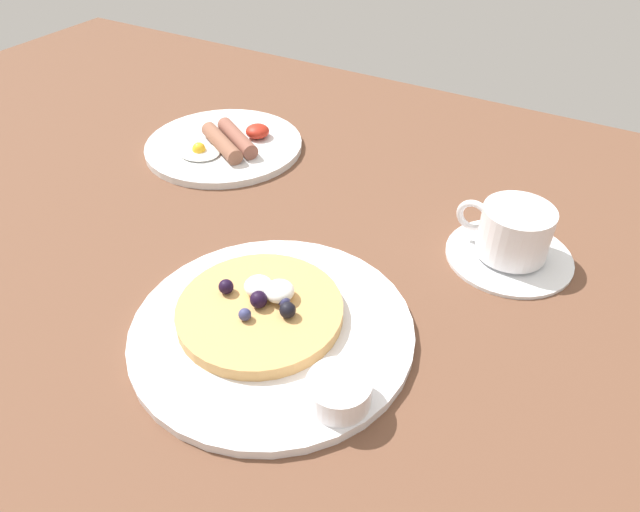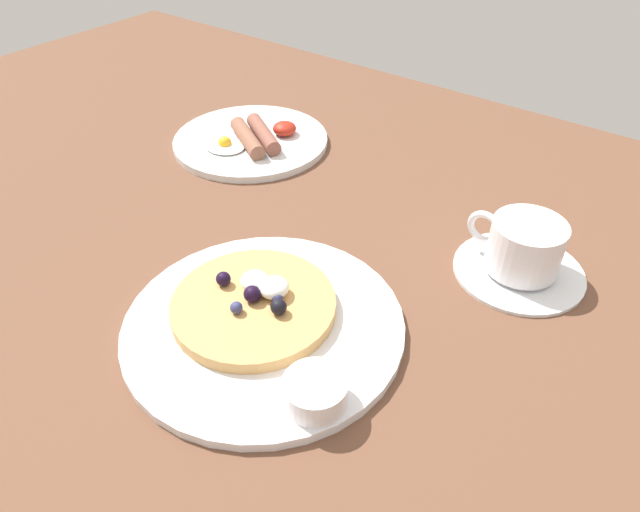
# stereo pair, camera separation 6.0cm
# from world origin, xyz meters

# --- Properties ---
(ground_plane) EXTENTS (1.78, 1.23, 0.03)m
(ground_plane) POSITION_xyz_m (0.00, 0.00, -0.01)
(ground_plane) COLOR brown
(pancake_plate) EXTENTS (0.29, 0.29, 0.01)m
(pancake_plate) POSITION_xyz_m (0.08, -0.05, 0.01)
(pancake_plate) COLOR white
(pancake_plate) RESTS_ON ground_plane
(pancake_with_berries) EXTENTS (0.17, 0.17, 0.03)m
(pancake_with_berries) POSITION_xyz_m (0.06, -0.05, 0.02)
(pancake_with_berries) COLOR tan
(pancake_with_berries) RESTS_ON pancake_plate
(syrup_ramekin) EXTENTS (0.06, 0.06, 0.03)m
(syrup_ramekin) POSITION_xyz_m (0.18, -0.10, 0.02)
(syrup_ramekin) COLOR white
(syrup_ramekin) RESTS_ON pancake_plate
(breakfast_plate) EXTENTS (0.24, 0.24, 0.01)m
(breakfast_plate) POSITION_xyz_m (-0.21, 0.24, 0.01)
(breakfast_plate) COLOR white
(breakfast_plate) RESTS_ON ground_plane
(fried_breakfast) EXTENTS (0.12, 0.13, 0.03)m
(fried_breakfast) POSITION_xyz_m (-0.19, 0.23, 0.02)
(fried_breakfast) COLOR brown
(fried_breakfast) RESTS_ON breakfast_plate
(coffee_saucer) EXTENTS (0.15, 0.15, 0.01)m
(coffee_saucer) POSITION_xyz_m (0.25, 0.19, 0.00)
(coffee_saucer) COLOR white
(coffee_saucer) RESTS_ON ground_plane
(coffee_cup) EXTENTS (0.11, 0.08, 0.06)m
(coffee_cup) POSITION_xyz_m (0.25, 0.19, 0.04)
(coffee_cup) COLOR white
(coffee_cup) RESTS_ON coffee_saucer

